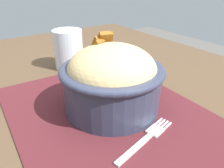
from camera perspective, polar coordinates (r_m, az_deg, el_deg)
The scene contains 5 objects.
table at distance 0.45m, azimuth 0.84°, elevation -14.72°, with size 1.35×0.94×0.75m.
placemat at distance 0.40m, azimuth 0.79°, elevation -9.07°, with size 0.48×0.33×0.00m, color #47191E.
bowl at distance 0.40m, azimuth -0.02°, elevation 1.49°, with size 0.22×0.22×0.14m.
fork at distance 0.36m, azimuth 9.01°, elevation -13.54°, with size 0.05×0.13×0.00m.
drinking_glass at distance 0.62m, azimuth -11.08°, elevation 8.18°, with size 0.08×0.08×0.10m.
Camera 1 is at (0.27, -0.20, 0.99)m, focal length 35.50 mm.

